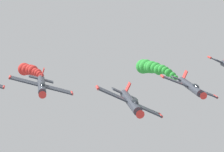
# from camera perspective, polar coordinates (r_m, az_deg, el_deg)

# --- Properties ---
(airplane_lead) EXTENTS (8.75, 10.35, 4.51)m
(airplane_lead) POSITION_cam_1_polar(r_m,az_deg,el_deg) (61.76, 2.24, -3.09)
(airplane_lead) COLOR #333842
(airplane_left_inner) EXTENTS (8.98, 10.35, 3.96)m
(airplane_left_inner) POSITION_cam_1_polar(r_m,az_deg,el_deg) (73.67, 9.30, -1.26)
(airplane_left_inner) COLOR #333842
(smoke_trail_left_inner) EXTENTS (3.12, 23.25, 4.31)m
(smoke_trail_left_inner) POSITION_cam_1_polar(r_m,az_deg,el_deg) (95.87, 4.56, 1.01)
(smoke_trail_left_inner) COLOR green
(airplane_right_inner) EXTENTS (9.25, 10.35, 3.38)m
(airplane_right_inner) POSITION_cam_1_polar(r_m,az_deg,el_deg) (70.10, -8.30, -1.10)
(airplane_right_inner) COLOR #333842
(smoke_trail_right_inner) EXTENTS (4.47, 14.74, 3.01)m
(smoke_trail_right_inner) POSITION_cam_1_polar(r_m,az_deg,el_deg) (86.73, -9.73, 0.69)
(smoke_trail_right_inner) COLOR red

